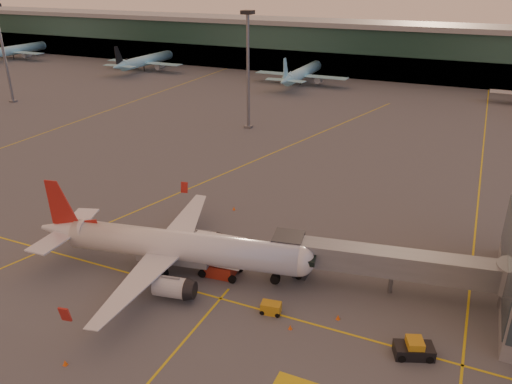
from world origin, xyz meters
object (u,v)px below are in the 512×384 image
at_px(catering_truck, 219,254).
at_px(gpu_cart, 271,308).
at_px(main_airplane, 173,247).
at_px(pushback_tug, 414,349).

bearing_deg(catering_truck, gpu_cart, -32.81).
height_order(main_airplane, gpu_cart, main_airplane).
distance_m(catering_truck, gpu_cart, 9.76).
distance_m(catering_truck, pushback_tug, 23.70).
height_order(catering_truck, pushback_tug, catering_truck).
bearing_deg(gpu_cart, pushback_tug, -10.57).
bearing_deg(catering_truck, main_airplane, -168.19).
xyz_separation_m(catering_truck, pushback_tug, (23.12, -4.83, -1.93)).
distance_m(gpu_cart, pushback_tug, 14.65).
bearing_deg(main_airplane, gpu_cart, -22.00).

